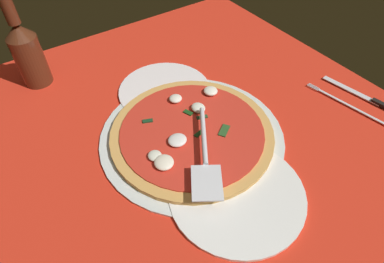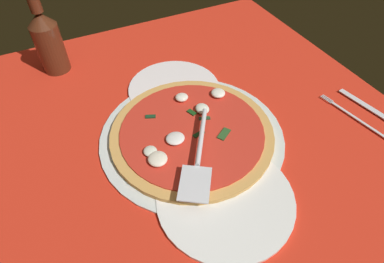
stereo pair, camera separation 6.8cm
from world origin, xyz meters
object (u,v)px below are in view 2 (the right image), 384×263
pizza (192,132)px  beer_bottle (48,40)px  place_setting_near (372,120)px  dinner_plate_left (227,198)px  dinner_plate_right (174,89)px  pizza_server (199,156)px

pizza → beer_bottle: beer_bottle is taller
beer_bottle → place_setting_near: bearing=-130.6°
dinner_plate_left → dinner_plate_right: same height
pizza → beer_bottle: bearing=29.3°
place_setting_near → pizza_server: bearing=73.2°
place_setting_near → beer_bottle: bearing=40.2°
pizza_server → pizza: bearing=-164.0°
pizza_server → beer_bottle: bearing=-124.7°
dinner_plate_right → pizza_server: bearing=167.0°
dinner_plate_right → pizza_server: size_ratio=1.09×
pizza_server → place_setting_near: pizza_server is taller
pizza_server → place_setting_near: 41.70cm
pizza → place_setting_near: 41.03cm
dinner_plate_left → pizza_server: (8.50, 1.57, 3.45)cm
place_setting_near → pizza: bearing=61.4°
beer_bottle → dinner_plate_right: bearing=-131.5°
pizza → beer_bottle: (37.71, 21.20, 7.45)cm
dinner_plate_left → pizza: bearing=-3.2°
pizza → place_setting_near: pizza is taller
dinner_plate_right → beer_bottle: 33.56cm
pizza → pizza_server: bearing=162.9°
dinner_plate_left → dinner_plate_right: (32.81, -4.03, 0.00)cm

